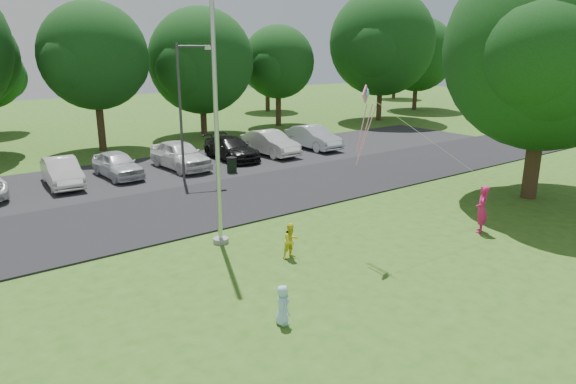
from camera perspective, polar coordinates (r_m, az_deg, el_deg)
ground at (r=15.34m, az=13.79°, el=-8.10°), size 120.00×120.00×0.00m
park_road at (r=21.75m, az=-4.66°, el=-0.46°), size 60.00×6.00×0.06m
parking_strip at (r=27.31m, az=-11.97°, el=2.60°), size 42.00×7.00×0.06m
flagpole at (r=15.79m, az=-8.01°, el=8.62°), size 0.50×0.50×10.00m
street_lamp at (r=24.11m, az=-11.33°, el=9.98°), size 1.71×0.75×6.30m
trash_can at (r=25.82m, az=-6.27°, el=2.96°), size 0.51×0.51×0.82m
big_tree at (r=22.93m, az=26.90°, el=13.57°), size 8.74×7.95×10.02m
tree_row at (r=35.31m, az=-16.33°, el=14.54°), size 64.35×11.94×10.88m
horizon_trees at (r=45.25m, az=-17.68°, el=12.78°), size 77.46×7.20×7.02m
parked_cars at (r=27.05m, az=-12.44°, el=3.94°), size 19.98×4.77×1.44m
woman at (r=18.55m, az=20.72°, el=-1.80°), size 0.71×0.65×1.63m
child_yellow at (r=15.33m, az=0.35°, el=-5.42°), size 0.54×0.42×1.09m
child_blue at (r=11.86m, az=-0.62°, el=-12.46°), size 0.37×0.51×0.95m
kite at (r=15.15m, az=8.96°, el=8.76°), size 4.75×1.48×3.23m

